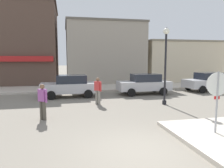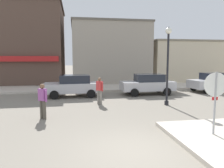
% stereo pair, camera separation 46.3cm
% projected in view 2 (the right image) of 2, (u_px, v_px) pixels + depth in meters
% --- Properties ---
extents(ground_plane, '(160.00, 160.00, 0.00)m').
position_uv_depth(ground_plane, '(137.00, 152.00, 6.42)').
color(ground_plane, gray).
extents(kerb_far, '(80.00, 4.00, 0.15)m').
position_uv_depth(kerb_far, '(95.00, 88.00, 19.89)').
color(kerb_far, beige).
rests_on(kerb_far, ground).
extents(stop_sign, '(0.82, 0.12, 2.30)m').
position_uv_depth(stop_sign, '(215.00, 95.00, 7.37)').
color(stop_sign, '#9E9EA3').
rests_on(stop_sign, ground).
extents(lamp_post, '(0.36, 0.36, 4.54)m').
position_uv_depth(lamp_post, '(168.00, 55.00, 12.59)').
color(lamp_post, black).
rests_on(lamp_post, ground).
extents(parked_car_nearest, '(4.04, 1.95, 1.56)m').
position_uv_depth(parked_car_nearest, '(73.00, 85.00, 15.65)').
color(parked_car_nearest, '#B7B7BC').
rests_on(parked_car_nearest, ground).
extents(parked_car_second, '(4.01, 1.89, 1.56)m').
position_uv_depth(parked_car_second, '(148.00, 84.00, 16.61)').
color(parked_car_second, '#B7B7BC').
rests_on(parked_car_second, ground).
extents(parked_car_third, '(4.16, 2.21, 1.56)m').
position_uv_depth(parked_car_third, '(214.00, 82.00, 17.98)').
color(parked_car_third, '#B7B7BC').
rests_on(parked_car_third, ground).
extents(pedestrian_crossing_near, '(0.43, 0.47, 1.61)m').
position_uv_depth(pedestrian_crossing_near, '(100.00, 90.00, 13.04)').
color(pedestrian_crossing_near, gray).
rests_on(pedestrian_crossing_near, ground).
extents(pedestrian_crossing_far, '(0.46, 0.44, 1.61)m').
position_uv_depth(pedestrian_crossing_far, '(43.00, 100.00, 9.86)').
color(pedestrian_crossing_far, '#4C473D').
rests_on(pedestrian_crossing_far, ground).
extents(building_corner_shop, '(9.07, 8.95, 8.48)m').
position_uv_depth(building_corner_shop, '(22.00, 45.00, 24.24)').
color(building_corner_shop, brown).
rests_on(building_corner_shop, ground).
extents(building_storefront_left_near, '(8.36, 8.16, 6.63)m').
position_uv_depth(building_storefront_left_near, '(108.00, 53.00, 25.57)').
color(building_storefront_left_near, '#9E9384').
rests_on(building_storefront_left_near, ground).
extents(building_storefront_left_mid, '(8.92, 6.74, 4.74)m').
position_uv_depth(building_storefront_left_mid, '(181.00, 61.00, 26.64)').
color(building_storefront_left_mid, beige).
rests_on(building_storefront_left_mid, ground).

